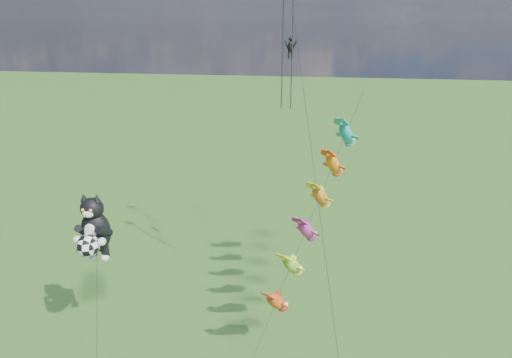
# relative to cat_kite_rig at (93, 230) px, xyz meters

# --- Properties ---
(cat_kite_rig) EXTENTS (2.15, 4.00, 11.58)m
(cat_kite_rig) POSITION_rel_cat_kite_rig_xyz_m (0.00, 0.00, 0.00)
(cat_kite_rig) COLOR brown
(cat_kite_rig) RESTS_ON ground
(fish_windsock_rig) EXTENTS (7.60, 14.15, 16.54)m
(fish_windsock_rig) POSITION_rel_cat_kite_rig_xyz_m (13.75, 4.18, 0.13)
(fish_windsock_rig) COLOR brown
(fish_windsock_rig) RESTS_ON ground
(parafoil_rig) EXTENTS (5.72, 16.80, 26.61)m
(parafoil_rig) POSITION_rel_cat_kite_rig_xyz_m (11.85, 6.70, 11.41)
(parafoil_rig) COLOR brown
(parafoil_rig) RESTS_ON ground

